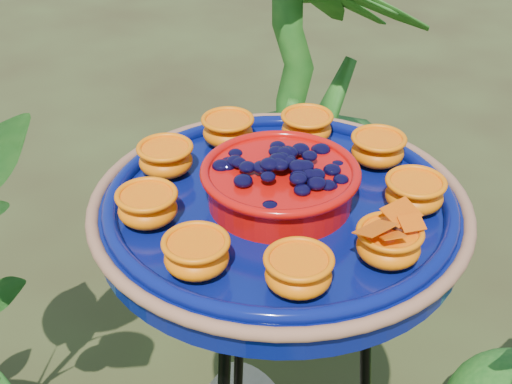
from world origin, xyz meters
The scene contains 2 objects.
feeder_dish centered at (0.03, -0.12, 0.97)m, with size 0.59×0.59×0.11m.
shrub_back_right centered at (0.78, 0.55, 0.57)m, with size 0.64×0.64×1.14m, color #185115.
Camera 1 is at (-0.51, -0.66, 1.49)m, focal length 50.00 mm.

